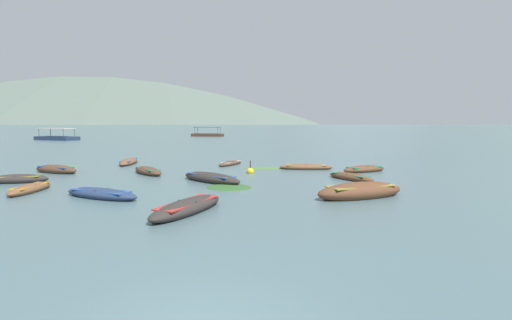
{
  "coord_description": "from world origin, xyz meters",
  "views": [
    {
      "loc": [
        1.29,
        -5.39,
        3.29
      ],
      "look_at": [
        -1.13,
        27.12,
        0.11
      ],
      "focal_mm": 26.34,
      "sensor_mm": 36.0,
      "label": 1
    }
  ],
  "objects_px": {
    "rowboat_13": "(56,170)",
    "ferry_1": "(207,135)",
    "rowboat_11": "(129,162)",
    "rowboat_9": "(211,178)",
    "rowboat_5": "(351,177)",
    "rowboat_3": "(148,171)",
    "rowboat_6": "(230,163)",
    "rowboat_7": "(364,169)",
    "rowboat_8": "(188,207)",
    "mooring_buoy": "(250,171)",
    "rowboat_1": "(101,194)",
    "rowboat_10": "(18,179)",
    "ferry_0": "(57,138)",
    "rowboat_2": "(30,189)",
    "rowboat_0": "(306,167)",
    "rowboat_4": "(360,191)"
  },
  "relations": [
    {
      "from": "rowboat_7",
      "to": "rowboat_8",
      "type": "height_order",
      "value": "rowboat_8"
    },
    {
      "from": "rowboat_0",
      "to": "rowboat_5",
      "type": "height_order",
      "value": "rowboat_5"
    },
    {
      "from": "rowboat_1",
      "to": "rowboat_2",
      "type": "height_order",
      "value": "rowboat_1"
    },
    {
      "from": "rowboat_13",
      "to": "rowboat_9",
      "type": "bearing_deg",
      "value": -15.6
    },
    {
      "from": "rowboat_10",
      "to": "ferry_0",
      "type": "relative_size",
      "value": 0.34
    },
    {
      "from": "rowboat_8",
      "to": "rowboat_13",
      "type": "bearing_deg",
      "value": 138.27
    },
    {
      "from": "rowboat_3",
      "to": "rowboat_13",
      "type": "height_order",
      "value": "rowboat_13"
    },
    {
      "from": "rowboat_8",
      "to": "rowboat_13",
      "type": "distance_m",
      "value": 15.7
    },
    {
      "from": "rowboat_3",
      "to": "rowboat_7",
      "type": "height_order",
      "value": "rowboat_3"
    },
    {
      "from": "rowboat_4",
      "to": "rowboat_9",
      "type": "bearing_deg",
      "value": 152.26
    },
    {
      "from": "rowboat_0",
      "to": "mooring_buoy",
      "type": "bearing_deg",
      "value": -147.5
    },
    {
      "from": "rowboat_13",
      "to": "ferry_1",
      "type": "distance_m",
      "value": 70.29
    },
    {
      "from": "rowboat_10",
      "to": "rowboat_13",
      "type": "height_order",
      "value": "rowboat_13"
    },
    {
      "from": "rowboat_4",
      "to": "rowboat_10",
      "type": "xyz_separation_m",
      "value": [
        -18.26,
        2.82,
        -0.08
      ]
    },
    {
      "from": "ferry_0",
      "to": "rowboat_9",
      "type": "bearing_deg",
      "value": -51.02
    },
    {
      "from": "rowboat_5",
      "to": "ferry_1",
      "type": "distance_m",
      "value": 75.62
    },
    {
      "from": "rowboat_6",
      "to": "rowboat_9",
      "type": "relative_size",
      "value": 0.82
    },
    {
      "from": "rowboat_5",
      "to": "ferry_1",
      "type": "xyz_separation_m",
      "value": [
        -23.3,
        71.94,
        0.29
      ]
    },
    {
      "from": "rowboat_4",
      "to": "rowboat_7",
      "type": "xyz_separation_m",
      "value": [
        2.07,
        9.13,
        -0.09
      ]
    },
    {
      "from": "rowboat_0",
      "to": "rowboat_9",
      "type": "xyz_separation_m",
      "value": [
        -5.72,
        -6.26,
        0.05
      ]
    },
    {
      "from": "rowboat_2",
      "to": "rowboat_11",
      "type": "xyz_separation_m",
      "value": [
        -0.44,
        12.62,
        0.02
      ]
    },
    {
      "from": "rowboat_2",
      "to": "rowboat_6",
      "type": "distance_m",
      "value": 14.82
    },
    {
      "from": "rowboat_6",
      "to": "mooring_buoy",
      "type": "height_order",
      "value": "mooring_buoy"
    },
    {
      "from": "rowboat_8",
      "to": "rowboat_3",
      "type": "bearing_deg",
      "value": 117.33
    },
    {
      "from": "rowboat_1",
      "to": "rowboat_13",
      "type": "distance_m",
      "value": 10.77
    },
    {
      "from": "rowboat_11",
      "to": "rowboat_13",
      "type": "bearing_deg",
      "value": -114.84
    },
    {
      "from": "rowboat_1",
      "to": "rowboat_10",
      "type": "xyz_separation_m",
      "value": [
        -6.72,
        3.77,
        0.02
      ]
    },
    {
      "from": "rowboat_8",
      "to": "rowboat_6",
      "type": "bearing_deg",
      "value": 92.43
    },
    {
      "from": "ferry_0",
      "to": "rowboat_11",
      "type": "bearing_deg",
      "value": -52.22
    },
    {
      "from": "rowboat_3",
      "to": "rowboat_10",
      "type": "relative_size",
      "value": 1.04
    },
    {
      "from": "ferry_0",
      "to": "rowboat_2",
      "type": "bearing_deg",
      "value": -58.9
    },
    {
      "from": "rowboat_1",
      "to": "rowboat_3",
      "type": "bearing_deg",
      "value": 95.79
    },
    {
      "from": "rowboat_13",
      "to": "ferry_1",
      "type": "relative_size",
      "value": 0.46
    },
    {
      "from": "rowboat_1",
      "to": "rowboat_5",
      "type": "relative_size",
      "value": 1.26
    },
    {
      "from": "ferry_1",
      "to": "mooring_buoy",
      "type": "height_order",
      "value": "ferry_1"
    },
    {
      "from": "rowboat_7",
      "to": "ferry_1",
      "type": "distance_m",
      "value": 72.53
    },
    {
      "from": "rowboat_5",
      "to": "rowboat_13",
      "type": "bearing_deg",
      "value": 174.74
    },
    {
      "from": "rowboat_0",
      "to": "ferry_1",
      "type": "height_order",
      "value": "ferry_1"
    },
    {
      "from": "rowboat_2",
      "to": "mooring_buoy",
      "type": "xyz_separation_m",
      "value": [
        10.0,
        7.64,
        -0.05
      ]
    },
    {
      "from": "rowboat_9",
      "to": "mooring_buoy",
      "type": "relative_size",
      "value": 4.37
    },
    {
      "from": "rowboat_11",
      "to": "rowboat_9",
      "type": "bearing_deg",
      "value": -45.87
    },
    {
      "from": "rowboat_10",
      "to": "rowboat_0",
      "type": "bearing_deg",
      "value": 24.26
    },
    {
      "from": "rowboat_5",
      "to": "mooring_buoy",
      "type": "relative_size",
      "value": 3.37
    },
    {
      "from": "rowboat_8",
      "to": "rowboat_13",
      "type": "xyz_separation_m",
      "value": [
        -11.72,
        10.45,
        0.02
      ]
    },
    {
      "from": "rowboat_0",
      "to": "rowboat_5",
      "type": "bearing_deg",
      "value": -64.73
    },
    {
      "from": "rowboat_11",
      "to": "ferry_1",
      "type": "height_order",
      "value": "ferry_1"
    },
    {
      "from": "rowboat_5",
      "to": "rowboat_3",
      "type": "bearing_deg",
      "value": 172.69
    },
    {
      "from": "rowboat_7",
      "to": "mooring_buoy",
      "type": "distance_m",
      "value": 7.84
    },
    {
      "from": "rowboat_5",
      "to": "rowboat_11",
      "type": "height_order",
      "value": "rowboat_11"
    },
    {
      "from": "rowboat_5",
      "to": "rowboat_8",
      "type": "xyz_separation_m",
      "value": [
        -7.5,
        -8.68,
        0.03
      ]
    }
  ]
}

